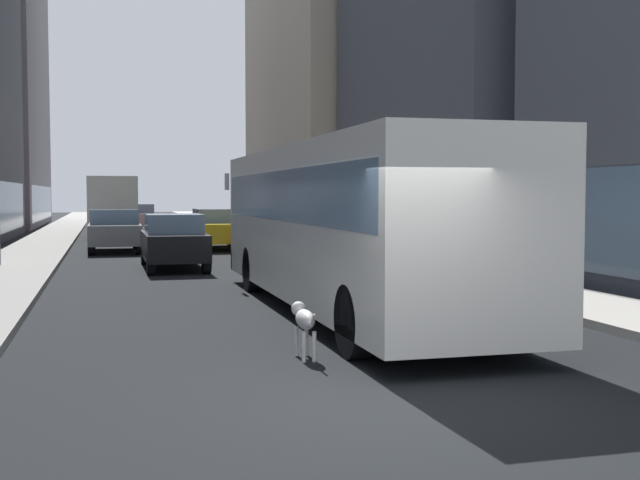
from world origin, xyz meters
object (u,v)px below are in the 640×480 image
object	(u,v)px
transit_bus	(345,217)
car_yellow_taxi	(217,228)
box_truck	(112,205)
car_grey_wagon	(114,230)
dalmatian_dog	(304,320)
car_black_suv	(174,241)
car_red_coupe	(282,234)
car_silver_sedan	(139,217)
car_white_van	(111,215)

from	to	relation	value
transit_bus	car_yellow_taxi	world-z (taller)	transit_bus
car_yellow_taxi	box_truck	world-z (taller)	box_truck
transit_bus	car_grey_wagon	distance (m)	17.77
transit_bus	dalmatian_dog	distance (m)	4.48
car_yellow_taxi	dalmatian_dog	size ratio (longest dim) A/B	4.99
transit_bus	car_black_suv	size ratio (longest dim) A/B	2.64
car_grey_wagon	car_red_coupe	world-z (taller)	same
car_silver_sedan	car_red_coupe	bearing A→B (deg)	-79.85
car_grey_wagon	transit_bus	bearing A→B (deg)	-76.97
car_white_van	car_silver_sedan	bearing A→B (deg)	-74.31
transit_bus	box_truck	world-z (taller)	same
transit_bus	box_truck	xyz separation A→B (m)	(-4.00, 27.51, -0.11)
car_grey_wagon	car_yellow_taxi	size ratio (longest dim) A/B	0.90
car_yellow_taxi	box_truck	size ratio (longest dim) A/B	0.64
car_grey_wagon	car_white_van	distance (m)	23.73
car_silver_sedan	dalmatian_dog	size ratio (longest dim) A/B	4.74
car_yellow_taxi	car_silver_sedan	world-z (taller)	same
car_yellow_taxi	car_white_van	bearing A→B (deg)	99.82
car_yellow_taxi	dalmatian_dog	distance (m)	21.90
transit_bus	car_black_suv	world-z (taller)	transit_bus
transit_bus	car_silver_sedan	size ratio (longest dim) A/B	2.53
car_black_suv	box_truck	distance (m)	18.10
transit_bus	box_truck	bearing A→B (deg)	98.27
car_red_coupe	car_white_van	size ratio (longest dim) A/B	1.01
car_black_suv	box_truck	world-z (taller)	box_truck
transit_bus	car_red_coupe	size ratio (longest dim) A/B	2.72
transit_bus	car_silver_sedan	world-z (taller)	transit_bus
car_silver_sedan	transit_bus	bearing A→B (deg)	-86.11
car_yellow_taxi	car_red_coupe	size ratio (longest dim) A/B	1.13
car_yellow_taxi	car_silver_sedan	distance (m)	17.58
car_silver_sedan	car_black_suv	world-z (taller)	same
car_grey_wagon	dalmatian_dog	bearing A→B (deg)	-83.98
car_red_coupe	box_truck	size ratio (longest dim) A/B	0.57
car_yellow_taxi	dalmatian_dog	world-z (taller)	car_yellow_taxi
car_grey_wagon	car_silver_sedan	bearing A→B (deg)	84.93
car_grey_wagon	car_black_suv	world-z (taller)	same
car_yellow_taxi	car_silver_sedan	bearing A→B (deg)	97.85
car_silver_sedan	dalmatian_dog	world-z (taller)	car_silver_sedan
car_yellow_taxi	car_black_suv	world-z (taller)	same
car_red_coupe	car_white_van	world-z (taller)	same
car_black_suv	dalmatian_dog	xyz separation A→B (m)	(0.64, -13.43, -0.31)
car_silver_sedan	car_black_suv	bearing A→B (deg)	-90.00
car_white_van	box_truck	world-z (taller)	box_truck
car_white_van	car_grey_wagon	bearing A→B (deg)	-90.00
car_black_suv	box_truck	xyz separation A→B (m)	(-1.60, 18.01, 0.85)
car_silver_sedan	dalmatian_dog	xyz separation A→B (m)	(0.64, -39.24, -0.31)
car_red_coupe	box_truck	distance (m)	15.59
car_black_suv	car_yellow_taxi	bearing A→B (deg)	74.05
car_grey_wagon	car_red_coupe	bearing A→B (deg)	-37.55
car_red_coupe	dalmatian_dog	xyz separation A→B (m)	(-3.36, -16.91, -0.31)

